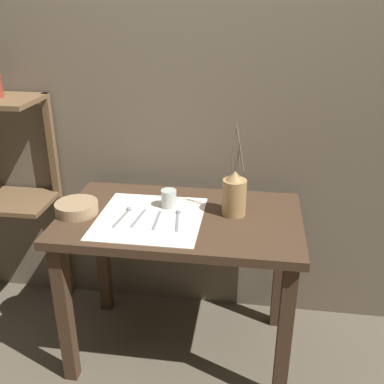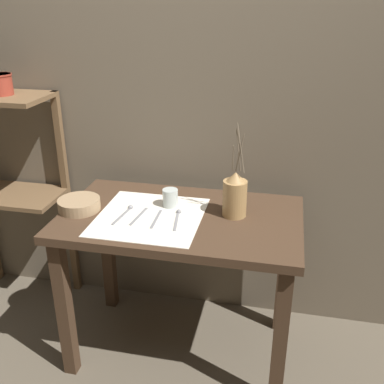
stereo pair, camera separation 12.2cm
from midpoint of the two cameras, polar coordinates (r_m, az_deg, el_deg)
name	(u,v)px [view 2 (the right image)]	position (r m, az deg, el deg)	size (l,w,h in m)	color
ground_plane	(182,346)	(2.49, 0.17, -19.05)	(12.00, 12.00, 0.00)	brown
stone_wall_back	(199,102)	(2.31, 2.49, 11.37)	(7.00, 0.06, 2.40)	#6B5E4C
wooden_table	(181,239)	(2.11, 0.19, -5.98)	(1.10, 0.65, 0.77)	#422D1E
wooden_shelf_unit	(6,161)	(2.63, -21.29, 3.66)	(0.59, 0.32, 1.24)	brown
linen_cloth	(150,217)	(2.04, -3.67, -3.15)	(0.47, 0.48, 0.00)	silver
pitcher_with_flowers	(235,196)	(2.02, 7.18, -0.47)	(0.11, 0.11, 0.42)	#A87F4C
wooden_bowl	(79,204)	(2.14, -12.57, -1.57)	(0.20, 0.20, 0.05)	#9E7F5B
glass_tumbler_near	(170,198)	(2.11, -1.13, -0.77)	(0.07, 0.07, 0.08)	#B7C1BC
spoon_inner	(127,211)	(2.09, -6.58, -2.39)	(0.04, 0.19, 0.02)	gray
fork_inner	(139,216)	(2.03, -5.10, -3.13)	(0.03, 0.18, 0.00)	gray
fork_outer	(156,219)	(2.01, -2.84, -3.46)	(0.02, 0.18, 0.00)	gray
spoon_outer	(178,215)	(2.03, -0.06, -3.00)	(0.04, 0.19, 0.02)	gray
metal_pot_small	(0,84)	(2.46, -21.89, 12.64)	(0.13, 0.13, 0.10)	#9E3828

